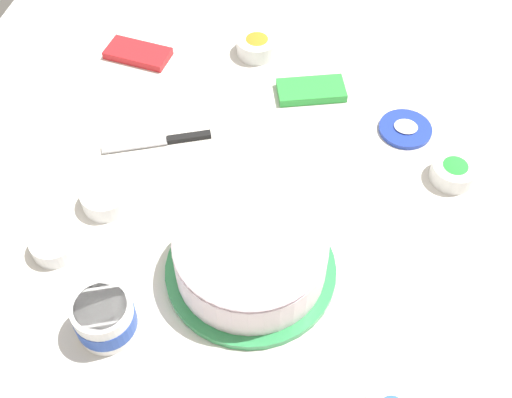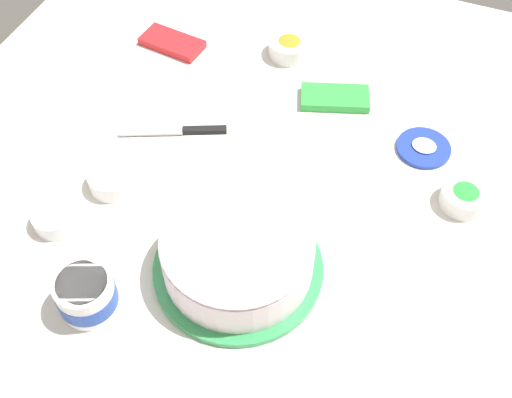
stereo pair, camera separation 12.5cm
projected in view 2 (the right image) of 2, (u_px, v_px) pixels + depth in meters
The scene contains 11 objects.
ground_plane at pixel (265, 181), 1.33m from camera, with size 1.54×1.54×0.00m, color silver.
frosted_cake at pixel (238, 254), 1.15m from camera, with size 0.32×0.32×0.11m.
frosting_tub at pixel (86, 294), 1.11m from camera, with size 0.11×0.11×0.08m.
frosting_tub_lid at pixel (424, 148), 1.37m from camera, with size 0.12×0.12×0.02m.
spreading_knife at pixel (183, 131), 1.40m from camera, with size 0.22×0.11×0.01m.
sprinkle_bowl_rainbow at pixel (112, 179), 1.30m from camera, with size 0.10×0.10×0.04m.
sprinkle_bowl_orange at pixel (289, 47), 1.55m from camera, with size 0.10×0.10×0.04m.
sprinkle_bowl_yellow at pixel (55, 217), 1.24m from camera, with size 0.09×0.09×0.04m.
sprinkle_bowl_green at pixel (464, 196), 1.27m from camera, with size 0.09×0.09×0.04m.
candy_box_lower at pixel (172, 43), 1.58m from camera, with size 0.15×0.08×0.02m, color red.
candy_box_upper at pixel (335, 98), 1.46m from camera, with size 0.15×0.08×0.02m, color green.
Camera 2 is at (-0.30, 0.79, 1.02)m, focal length 44.99 mm.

